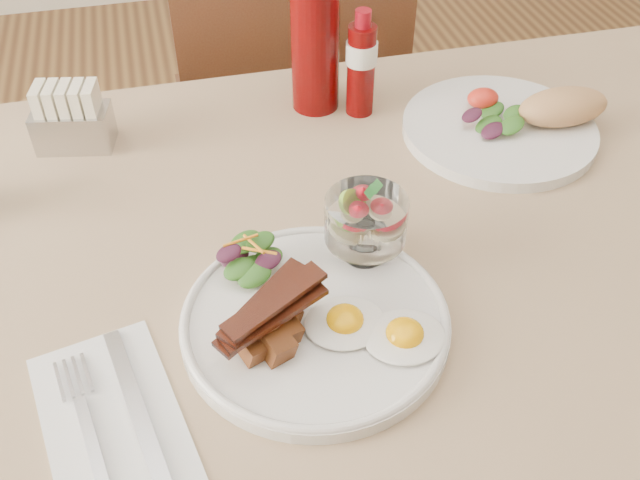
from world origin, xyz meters
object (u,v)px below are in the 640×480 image
ketchup_bottle (315,46)px  hot_sauce_bottle (361,65)px  main_plate (315,322)px  second_plate (514,122)px  fruit_cup (366,220)px  table (393,297)px  chair_far (288,113)px  sugar_caddy (72,120)px

ketchup_bottle → hot_sauce_bottle: ketchup_bottle is taller
main_plate → second_plate: second_plate is taller
fruit_cup → hot_sauce_bottle: size_ratio=0.58×
main_plate → table: bearing=38.3°
second_plate → ketchup_bottle: bearing=151.2°
chair_far → hot_sauce_bottle: 0.48m
fruit_cup → second_plate: bearing=36.0°
table → sugar_caddy: 0.49m
chair_far → sugar_caddy: 0.58m
table → fruit_cup: size_ratio=14.52×
table → chair_far: bearing=90.0°
ketchup_bottle → hot_sauce_bottle: 0.07m
fruit_cup → ketchup_bottle: ketchup_bottle is taller
main_plate → second_plate: (0.36, 0.28, 0.01)m
second_plate → ketchup_bottle: size_ratio=1.44×
fruit_cup → chair_far: bearing=85.9°
table → main_plate: bearing=-141.7°
sugar_caddy → hot_sauce_bottle: bearing=10.0°
chair_far → main_plate: bearing=-99.3°
chair_far → ketchup_bottle: ketchup_bottle is taller
main_plate → second_plate: 0.45m
fruit_cup → ketchup_bottle: 0.35m
chair_far → second_plate: chair_far is taller
chair_far → ketchup_bottle: (-0.02, -0.34, 0.32)m
main_plate → sugar_caddy: bearing=121.2°
table → sugar_caddy: size_ratio=12.03×
second_plate → main_plate: bearing=-141.5°
second_plate → sugar_caddy: 0.61m
main_plate → second_plate: bearing=38.5°
main_plate → ketchup_bottle: bearing=76.4°
table → ketchup_bottle: bearing=93.8°
second_plate → table: bearing=-141.4°
chair_far → table: bearing=-90.0°
main_plate → sugar_caddy: size_ratio=2.53×
chair_far → second_plate: 0.59m
fruit_cup → table: bearing=21.5°
chair_far → ketchup_bottle: bearing=-93.7°
second_plate → chair_far: bearing=115.9°
main_plate → ketchup_bottle: (0.10, 0.42, 0.09)m
table → second_plate: second_plate is taller
chair_far → main_plate: (-0.12, -0.76, 0.24)m
main_plate → second_plate: size_ratio=0.96×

